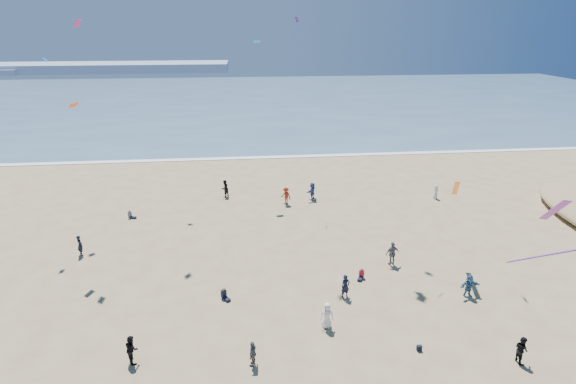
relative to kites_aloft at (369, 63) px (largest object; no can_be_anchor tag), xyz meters
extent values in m
cube|color=#476B84|center=(-7.66, 81.75, -15.14)|extent=(220.00, 100.00, 0.06)
cube|color=white|center=(-7.66, 31.75, -15.13)|extent=(220.00, 1.20, 0.08)
cube|color=#7A8EA8|center=(-67.66, 156.75, -13.57)|extent=(110.00, 20.00, 3.20)
imported|color=black|center=(-1.49, -2.76, -14.33)|extent=(0.70, 0.54, 1.68)
imported|color=black|center=(-10.12, 17.22, -14.23)|extent=(1.13, 1.15, 1.87)
imported|color=white|center=(-3.34, -5.80, -14.32)|extent=(0.91, 0.68, 1.69)
imported|color=slate|center=(-7.93, -8.61, -14.41)|extent=(0.66, 0.97, 1.53)
imported|color=#305B84|center=(6.90, -3.48, -14.36)|extent=(1.56, 0.71, 1.62)
imported|color=slate|center=(3.08, 1.20, -14.21)|extent=(1.20, 0.70, 1.92)
imported|color=silver|center=(12.19, 14.35, -14.42)|extent=(0.54, 0.77, 1.49)
imported|color=black|center=(-14.52, -7.63, -14.34)|extent=(0.94, 1.01, 1.66)
imported|color=#9E2816|center=(-3.81, 14.47, -14.27)|extent=(1.31, 1.29, 1.81)
imported|color=black|center=(6.71, -9.87, -14.37)|extent=(0.65, 0.82, 1.61)
imported|color=black|center=(-21.33, 5.35, -14.32)|extent=(0.72, 0.73, 1.70)
imported|color=#374B97|center=(-0.92, 15.47, -14.24)|extent=(1.41, 1.74, 1.86)
cube|color=black|center=(1.53, -8.45, -15.00)|extent=(0.28, 0.18, 0.34)
cube|color=#1B86E6|center=(-6.23, 19.63, 0.62)|extent=(0.72, 0.43, 0.29)
cube|color=#911C97|center=(-2.40, 17.72, 2.69)|extent=(0.50, 0.84, 0.48)
cube|color=blue|center=(-23.42, 10.50, -0.37)|extent=(0.43, 0.60, 0.34)
cube|color=#EA5415|center=(-20.15, 5.73, -3.20)|extent=(0.61, 0.91, 0.35)
cube|color=#ED0A68|center=(-19.65, 7.74, 2.34)|extent=(0.40, 0.77, 0.52)
cube|color=purple|center=(6.51, -10.20, -5.97)|extent=(0.35, 3.14, 2.21)
cube|color=orange|center=(7.35, 0.99, -8.96)|extent=(0.35, 2.64, 1.87)
cube|color=#6529A7|center=(4.33, -13.15, -6.60)|extent=(0.35, 3.30, 2.33)
camera|label=1|loc=(-8.09, -28.35, 2.35)|focal=28.00mm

